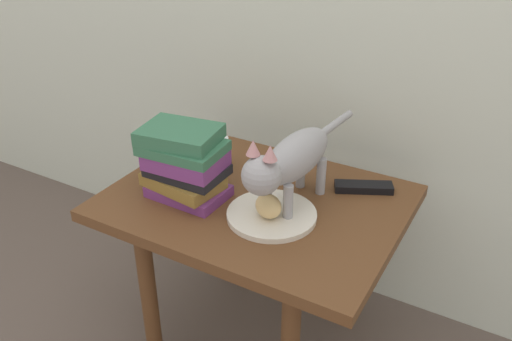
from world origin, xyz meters
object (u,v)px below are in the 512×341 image
object	(u,v)px
side_table	(256,221)
bread_roll	(268,206)
candle_jar	(216,153)
book_stack	(184,163)
plate	(272,215)
tv_remote	(364,187)
cat	(290,160)

from	to	relation	value
side_table	bread_roll	world-z (taller)	bread_roll
bread_roll	candle_jar	xyz separation A→B (m)	(-0.26, 0.17, -0.00)
book_stack	plate	bearing A→B (deg)	4.53
bread_roll	tv_remote	xyz separation A→B (m)	(0.15, 0.24, -0.03)
tv_remote	bread_roll	bearing A→B (deg)	-148.28
bread_roll	tv_remote	distance (m)	0.29
book_stack	tv_remote	size ratio (longest dim) A/B	1.46
bread_roll	book_stack	distance (m)	0.24
candle_jar	tv_remote	bearing A→B (deg)	10.18
cat	tv_remote	bearing A→B (deg)	51.87
side_table	bread_roll	distance (m)	0.15
tv_remote	book_stack	bearing A→B (deg)	-173.71
candle_jar	bread_roll	bearing A→B (deg)	-33.22
bread_roll	book_stack	size ratio (longest dim) A/B	0.36
cat	candle_jar	distance (m)	0.31
cat	candle_jar	size ratio (longest dim) A/B	5.63
side_table	candle_jar	distance (m)	0.23
plate	candle_jar	size ratio (longest dim) A/B	2.56
bread_roll	cat	world-z (taller)	cat
side_table	candle_jar	size ratio (longest dim) A/B	8.65
plate	book_stack	distance (m)	0.25
bread_roll	book_stack	world-z (taller)	book_stack
book_stack	candle_jar	size ratio (longest dim) A/B	2.58
cat	book_stack	size ratio (longest dim) A/B	2.18
book_stack	candle_jar	xyz separation A→B (m)	(-0.02, 0.17, -0.06)
side_table	tv_remote	xyz separation A→B (m)	(0.23, 0.17, 0.08)
side_table	tv_remote	size ratio (longest dim) A/B	4.90
candle_jar	book_stack	bearing A→B (deg)	-82.91
cat	tv_remote	distance (m)	0.25
bread_roll	tv_remote	size ratio (longest dim) A/B	0.53
bread_roll	plate	bearing A→B (deg)	81.48
plate	book_stack	bearing A→B (deg)	-175.47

